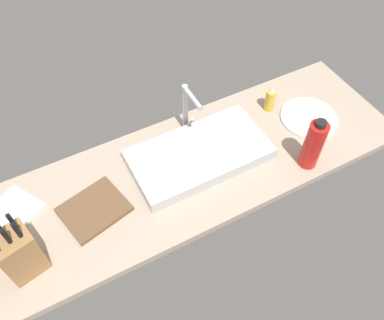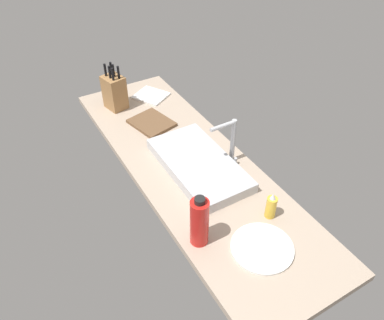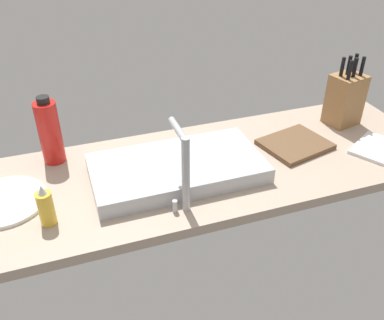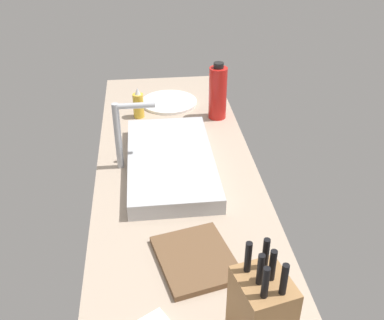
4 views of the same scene
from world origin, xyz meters
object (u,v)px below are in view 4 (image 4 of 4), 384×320
object	(u,v)px
sink_basin	(171,161)
soap_bottle	(138,105)
knife_block	(261,313)
water_bottle	(218,92)
dinner_plate	(169,102)
cutting_board	(196,259)
faucet	(122,130)

from	to	relation	value
sink_basin	soap_bottle	world-z (taller)	soap_bottle
sink_basin	knife_block	distance (cm)	76.07
sink_basin	water_bottle	world-z (taller)	water_bottle
soap_bottle	dinner_plate	distance (cm)	19.34
cutting_board	water_bottle	distance (cm)	88.02
water_bottle	dinner_plate	world-z (taller)	water_bottle
knife_block	cutting_board	distance (cm)	30.90
cutting_board	sink_basin	bearing A→B (deg)	4.06
water_bottle	dinner_plate	xyz separation A→B (cm)	(16.46, 19.66, -10.92)
sink_basin	cutting_board	world-z (taller)	sink_basin
faucet	water_bottle	bearing A→B (deg)	-47.87
cutting_board	soap_bottle	distance (cm)	90.44
dinner_plate	water_bottle	bearing A→B (deg)	-129.93
sink_basin	dinner_plate	world-z (taller)	sink_basin
cutting_board	dinner_plate	size ratio (longest dim) A/B	0.91
knife_block	dinner_plate	bearing A→B (deg)	-8.22
dinner_plate	knife_block	bearing A→B (deg)	-175.28
knife_block	dinner_plate	distance (cm)	129.84
sink_basin	cutting_board	xyz separation A→B (cm)	(-47.00, -3.33, -1.83)
water_bottle	faucet	bearing A→B (deg)	132.13
sink_basin	dinner_plate	size ratio (longest dim) A/B	2.23
soap_bottle	dinner_plate	world-z (taller)	soap_bottle
knife_block	cutting_board	size ratio (longest dim) A/B	1.19
faucet	sink_basin	bearing A→B (deg)	-100.54
soap_bottle	water_bottle	size ratio (longest dim) A/B	0.55
dinner_plate	sink_basin	bearing A→B (deg)	176.66
knife_block	cutting_board	bearing A→B (deg)	8.04
faucet	cutting_board	xyz separation A→B (cm)	(-49.99, -19.37, -13.89)
faucet	knife_block	bearing A→B (deg)	-158.89
knife_block	water_bottle	bearing A→B (deg)	-17.52
faucet	dinner_plate	world-z (taller)	faucet
sink_basin	faucet	distance (cm)	20.29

